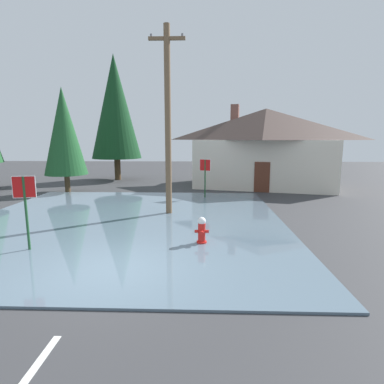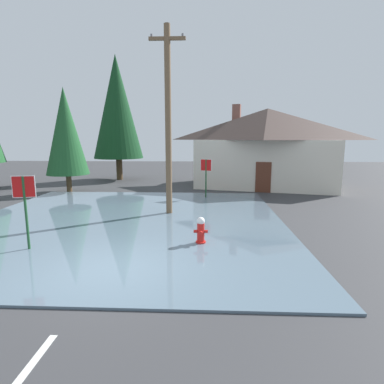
% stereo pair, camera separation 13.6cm
% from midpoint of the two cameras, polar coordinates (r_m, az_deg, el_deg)
% --- Properties ---
extents(ground_plane, '(80.00, 80.00, 0.10)m').
position_cam_midpoint_polar(ground_plane, '(9.00, -14.08, -14.02)').
color(ground_plane, '#38383A').
extents(flood_puddle, '(13.39, 13.90, 0.06)m').
position_cam_midpoint_polar(flood_puddle, '(13.74, -11.81, -5.19)').
color(flood_puddle, slate).
rests_on(flood_puddle, ground).
extents(lane_stop_bar, '(4.02, 0.39, 0.01)m').
position_cam_midpoint_polar(lane_stop_bar, '(8.14, -19.05, -16.53)').
color(lane_stop_bar, silver).
rests_on(lane_stop_bar, ground).
extents(stop_sign_near, '(0.67, 0.16, 2.40)m').
position_cam_midpoint_polar(stop_sign_near, '(10.93, -27.89, -1.01)').
color(stop_sign_near, '#1E4C28').
rests_on(stop_sign_near, ground).
extents(fire_hydrant, '(0.48, 0.41, 0.95)m').
position_cam_midpoint_polar(fire_hydrant, '(10.54, 1.98, -7.15)').
color(fire_hydrant, red).
rests_on(fire_hydrant, ground).
extents(utility_pole, '(1.60, 0.28, 8.36)m').
position_cam_midpoint_polar(utility_pole, '(14.41, -4.10, 13.04)').
color(utility_pole, brown).
rests_on(utility_pole, ground).
extents(stop_sign_far, '(0.64, 0.29, 2.32)m').
position_cam_midpoint_polar(stop_sign_far, '(18.36, 2.78, 3.89)').
color(stop_sign_far, '#1E4C28').
rests_on(stop_sign_far, ground).
extents(house, '(11.37, 8.19, 6.07)m').
position_cam_midpoint_polar(house, '(23.66, 13.56, 8.05)').
color(house, silver).
rests_on(house, ground).
extents(pine_tree_tall_left, '(2.68, 2.68, 6.70)m').
position_cam_midpoint_polar(pine_tree_tall_left, '(21.82, -21.89, 10.18)').
color(pine_tree_tall_left, '#4C3823').
rests_on(pine_tree_tall_left, ground).
extents(pine_tree_mid_left, '(4.11, 4.11, 10.28)m').
position_cam_midpoint_polar(pine_tree_mid_left, '(27.58, -13.38, 14.78)').
color(pine_tree_mid_left, '#4C3823').
rests_on(pine_tree_mid_left, ground).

